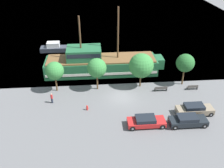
{
  "coord_description": "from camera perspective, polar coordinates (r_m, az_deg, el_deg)",
  "views": [
    {
      "loc": [
        -4.11,
        -31.17,
        20.63
      ],
      "look_at": [
        -1.37,
        2.0,
        1.2
      ],
      "focal_mm": 40.0,
      "sensor_mm": 36.0,
      "label": 1
    }
  ],
  "objects": [
    {
      "name": "parked_car_curb_mid",
      "position": [
        32.11,
        7.79,
        -8.46
      ],
      "size": [
        4.78,
        1.94,
        1.34
      ],
      "color": "#B21E1E",
      "rests_on": "ground_plane"
    },
    {
      "name": "tree_row_midwest",
      "position": [
        38.87,
        6.71,
        4.19
      ],
      "size": [
        3.84,
        3.84,
        5.6
      ],
      "color": "brown",
      "rests_on": "ground_plane"
    },
    {
      "name": "pedestrian_walking_near",
      "position": [
        36.94,
        -13.6,
        -3.18
      ],
      "size": [
        0.32,
        0.32,
        1.58
      ],
      "color": "#232838",
      "rests_on": "ground_plane"
    },
    {
      "name": "parked_car_curb_rear",
      "position": [
        33.33,
        16.95,
        -7.98
      ],
      "size": [
        4.78,
        1.86,
        1.4
      ],
      "color": "black",
      "rests_on": "ground_plane"
    },
    {
      "name": "bench_promenade_east",
      "position": [
        41.22,
        17.92,
        -0.68
      ],
      "size": [
        1.69,
        0.45,
        0.85
      ],
      "color": "#4C4742",
      "rests_on": "ground_plane"
    },
    {
      "name": "bench_promenade_west",
      "position": [
        39.56,
        11.12,
        -1.04
      ],
      "size": [
        1.96,
        0.45,
        0.85
      ],
      "color": "#4C4742",
      "rests_on": "ground_plane"
    },
    {
      "name": "parked_car_curb_front",
      "position": [
        35.55,
        18.33,
        -5.51
      ],
      "size": [
        4.95,
        1.8,
        1.48
      ],
      "color": "#7F705B",
      "rests_on": "ground_plane"
    },
    {
      "name": "tree_row_west",
      "position": [
        40.79,
        16.41,
        4.62
      ],
      "size": [
        2.88,
        2.88,
        5.26
      ],
      "color": "brown",
      "rests_on": "ground_plane"
    },
    {
      "name": "water_surface",
      "position": [
        78.06,
        -1.58,
        14.94
      ],
      "size": [
        80.0,
        80.0,
        0.0
      ],
      "primitive_type": "plane",
      "color": "#33566B",
      "rests_on": "ground"
    },
    {
      "name": "moored_boat_dockside",
      "position": [
        54.51,
        -12.83,
        8.09
      ],
      "size": [
        6.39,
        2.1,
        1.97
      ],
      "color": "#2D333D",
      "rests_on": "water_surface"
    },
    {
      "name": "tree_row_east",
      "position": [
        38.47,
        -12.98,
        2.94
      ],
      "size": [
        2.79,
        2.79,
        4.87
      ],
      "color": "brown",
      "rests_on": "ground_plane"
    },
    {
      "name": "pirate_ship",
      "position": [
        43.85,
        -2.85,
        4.73
      ],
      "size": [
        20.6,
        4.98,
        11.44
      ],
      "color": "#1E5633",
      "rests_on": "water_surface"
    },
    {
      "name": "fire_hydrant",
      "position": [
        34.84,
        -5.71,
        -5.37
      ],
      "size": [
        0.42,
        0.25,
        0.76
      ],
      "color": "red",
      "rests_on": "ground_plane"
    },
    {
      "name": "ground_plane",
      "position": [
        37.61,
        2.34,
        -3.02
      ],
      "size": [
        160.0,
        160.0,
        0.0
      ],
      "primitive_type": "plane",
      "color": "#5B5B5E"
    },
    {
      "name": "tree_row_mideast",
      "position": [
        37.87,
        -3.49,
        3.67
      ],
      "size": [
        2.97,
        2.97,
        5.2
      ],
      "color": "brown",
      "rests_on": "ground_plane"
    }
  ]
}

